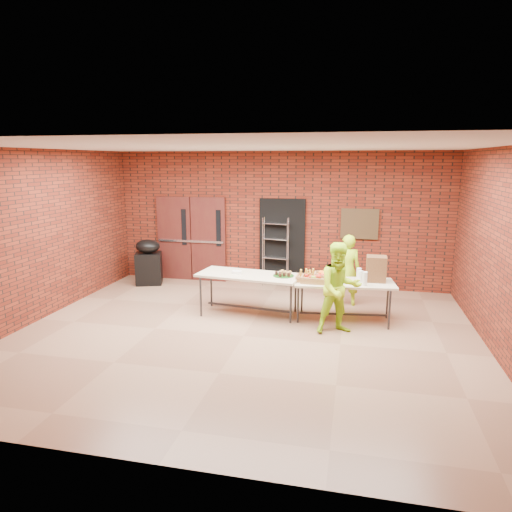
{
  "coord_description": "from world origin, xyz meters",
  "views": [
    {
      "loc": [
        1.82,
        -7.22,
        2.98
      ],
      "look_at": [
        -0.09,
        1.4,
        1.13
      ],
      "focal_mm": 32.0,
      "sensor_mm": 36.0,
      "label": 1
    }
  ],
  "objects_px": {
    "coffee_dispenser": "(376,269)",
    "table_left": "(249,277)",
    "volunteer_woman": "(347,270)",
    "volunteer_man": "(339,288)",
    "table_right": "(344,285)",
    "wire_rack": "(276,252)",
    "covered_grill": "(149,262)"
  },
  "relations": [
    {
      "from": "table_right",
      "to": "covered_grill",
      "type": "height_order",
      "value": "covered_grill"
    },
    {
      "from": "covered_grill",
      "to": "volunteer_woman",
      "type": "xyz_separation_m",
      "value": [
        4.77,
        -0.63,
        0.19
      ]
    },
    {
      "from": "table_right",
      "to": "coffee_dispenser",
      "type": "xyz_separation_m",
      "value": [
        0.57,
        0.17,
        0.3
      ]
    },
    {
      "from": "coffee_dispenser",
      "to": "table_left",
      "type": "bearing_deg",
      "value": -175.27
    },
    {
      "from": "coffee_dispenser",
      "to": "volunteer_woman",
      "type": "distance_m",
      "value": 1.03
    },
    {
      "from": "table_left",
      "to": "covered_grill",
      "type": "distance_m",
      "value": 3.36
    },
    {
      "from": "coffee_dispenser",
      "to": "volunteer_woman",
      "type": "xyz_separation_m",
      "value": [
        -0.54,
        0.83,
        -0.25
      ]
    },
    {
      "from": "table_left",
      "to": "coffee_dispenser",
      "type": "height_order",
      "value": "coffee_dispenser"
    },
    {
      "from": "wire_rack",
      "to": "table_left",
      "type": "bearing_deg",
      "value": -83.85
    },
    {
      "from": "covered_grill",
      "to": "volunteer_man",
      "type": "bearing_deg",
      "value": -45.66
    },
    {
      "from": "table_right",
      "to": "table_left",
      "type": "bearing_deg",
      "value": 174.14
    },
    {
      "from": "table_right",
      "to": "volunteer_woman",
      "type": "xyz_separation_m",
      "value": [
        0.03,
        1.01,
        0.05
      ]
    },
    {
      "from": "coffee_dispenser",
      "to": "volunteer_man",
      "type": "bearing_deg",
      "value": -128.14
    },
    {
      "from": "coffee_dispenser",
      "to": "volunteer_man",
      "type": "relative_size",
      "value": 0.3
    },
    {
      "from": "table_right",
      "to": "volunteer_woman",
      "type": "relative_size",
      "value": 1.28
    },
    {
      "from": "covered_grill",
      "to": "volunteer_man",
      "type": "xyz_separation_m",
      "value": [
        4.68,
        -2.27,
        0.25
      ]
    },
    {
      "from": "wire_rack",
      "to": "coffee_dispenser",
      "type": "distance_m",
      "value": 3.0
    },
    {
      "from": "wire_rack",
      "to": "volunteer_man",
      "type": "height_order",
      "value": "wire_rack"
    },
    {
      "from": "coffee_dispenser",
      "to": "covered_grill",
      "type": "bearing_deg",
      "value": 164.63
    },
    {
      "from": "table_left",
      "to": "volunteer_woman",
      "type": "xyz_separation_m",
      "value": [
        1.86,
        1.03,
        0.0
      ]
    },
    {
      "from": "coffee_dispenser",
      "to": "volunteer_woman",
      "type": "height_order",
      "value": "volunteer_woman"
    },
    {
      "from": "wire_rack",
      "to": "table_left",
      "type": "height_order",
      "value": "wire_rack"
    },
    {
      "from": "table_left",
      "to": "volunteer_woman",
      "type": "relative_size",
      "value": 1.38
    },
    {
      "from": "volunteer_man",
      "to": "wire_rack",
      "type": "bearing_deg",
      "value": 97.98
    },
    {
      "from": "coffee_dispenser",
      "to": "covered_grill",
      "type": "distance_m",
      "value": 5.53
    },
    {
      "from": "volunteer_woman",
      "to": "volunteer_man",
      "type": "xyz_separation_m",
      "value": [
        -0.09,
        -1.64,
        0.06
      ]
    },
    {
      "from": "table_left",
      "to": "volunteer_man",
      "type": "xyz_separation_m",
      "value": [
        1.77,
        -0.61,
        0.06
      ]
    },
    {
      "from": "table_left",
      "to": "coffee_dispenser",
      "type": "xyz_separation_m",
      "value": [
        2.4,
        0.2,
        0.25
      ]
    },
    {
      "from": "covered_grill",
      "to": "table_left",
      "type": "bearing_deg",
      "value": -49.46
    },
    {
      "from": "table_right",
      "to": "coffee_dispenser",
      "type": "distance_m",
      "value": 0.67
    },
    {
      "from": "volunteer_woman",
      "to": "volunteer_man",
      "type": "distance_m",
      "value": 1.65
    },
    {
      "from": "volunteer_man",
      "to": "table_right",
      "type": "bearing_deg",
      "value": 62.01
    }
  ]
}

